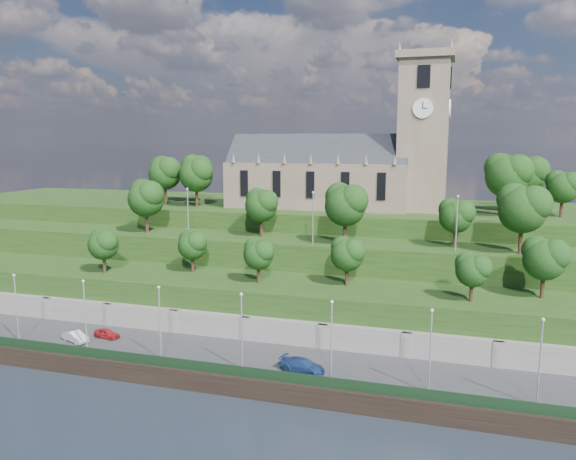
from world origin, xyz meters
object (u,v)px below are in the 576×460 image
(car_left, at_px, (107,333))
(car_right, at_px, (303,365))
(church, at_px, (345,166))
(car_middle, at_px, (75,336))

(car_left, xyz_separation_m, car_right, (26.76, -3.04, 0.14))
(church, xyz_separation_m, car_right, (3.76, -42.20, -19.79))
(church, relative_size, car_middle, 9.41)
(car_left, bearing_deg, car_middle, 136.74)
(church, distance_m, car_left, 49.59)
(church, relative_size, car_right, 7.64)
(church, bearing_deg, car_left, -120.42)
(car_left, relative_size, car_right, 0.69)
(church, height_order, car_left, church)
(car_right, bearing_deg, car_middle, 100.88)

